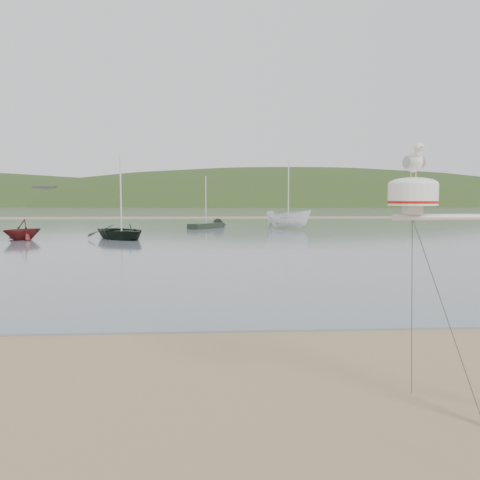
{
  "coord_description": "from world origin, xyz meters",
  "views": [
    {
      "loc": [
        1.55,
        -6.34,
        2.75
      ],
      "look_at": [
        1.99,
        1.0,
        2.17
      ],
      "focal_mm": 38.0,
      "sensor_mm": 36.0,
      "label": 1
    }
  ],
  "objects": [
    {
      "name": "boat_dark",
      "position": [
        -4.55,
        29.09,
        2.53
      ],
      "size": [
        3.49,
        2.92,
        4.99
      ],
      "primitive_type": "imported",
      "rotation": [
        0.0,
        0.0,
        0.63
      ],
      "color": "black",
      "rests_on": "water"
    },
    {
      "name": "boat_red",
      "position": [
        -11.09,
        28.61,
        1.39
      ],
      "size": [
        2.71,
        2.58,
        2.7
      ],
      "primitive_type": "imported",
      "rotation": [
        0.0,
        0.0,
        -0.68
      ],
      "color": "#5B1415",
      "rests_on": "water"
    },
    {
      "name": "hill_ridge",
      "position": [
        18.52,
        235.0,
        -19.7
      ],
      "size": [
        620.0,
        180.0,
        80.0
      ],
      "color": "#243716",
      "rests_on": "ground"
    },
    {
      "name": "water",
      "position": [
        0.0,
        132.0,
        0.02
      ],
      "size": [
        560.0,
        256.0,
        0.04
      ],
      "primitive_type": "cube",
      "color": "slate",
      "rests_on": "ground"
    },
    {
      "name": "boat_white",
      "position": [
        8.86,
        40.64,
        2.38
      ],
      "size": [
        2.5,
        2.49,
        4.69
      ],
      "primitive_type": "imported",
      "rotation": [
        0.0,
        0.0,
        0.94
      ],
      "color": "white",
      "rests_on": "water"
    },
    {
      "name": "sailboat_dark_mid",
      "position": [
        1.94,
        42.76,
        0.3
      ],
      "size": [
        4.28,
        4.99,
        5.35
      ],
      "color": "black",
      "rests_on": "ground"
    },
    {
      "name": "sandbar",
      "position": [
        0.0,
        70.0,
        0.07
      ],
      "size": [
        560.0,
        7.0,
        0.07
      ],
      "primitive_type": "cube",
      "color": "#8A754F",
      "rests_on": "water"
    },
    {
      "name": "far_cottages",
      "position": [
        3.0,
        196.0,
        4.0
      ],
      "size": [
        294.4,
        6.3,
        8.0
      ],
      "color": "silver",
      "rests_on": "ground"
    },
    {
      "name": "ground",
      "position": [
        0.0,
        0.0,
        0.0
      ],
      "size": [
        560.0,
        560.0,
        0.0
      ],
      "primitive_type": "plane",
      "color": "#8A754F",
      "rests_on": "ground"
    }
  ]
}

